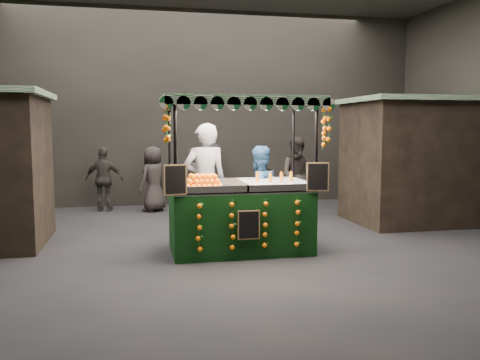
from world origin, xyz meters
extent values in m
plane|color=black|center=(0.00, 0.00, 0.00)|extent=(12.00, 12.00, 0.00)
cube|color=black|center=(0.00, 5.00, 2.50)|extent=(12.00, 0.10, 5.00)
cube|color=black|center=(0.00, -5.00, 2.50)|extent=(12.00, 0.10, 5.00)
cube|color=black|center=(4.40, 1.50, 1.25)|extent=(2.80, 2.00, 2.50)
cube|color=#125324|center=(4.40, 1.50, 2.55)|extent=(3.00, 2.20, 0.10)
cube|color=black|center=(0.16, -0.27, 0.50)|extent=(2.19, 1.19, 0.99)
cube|color=silver|center=(0.16, -0.27, 1.01)|extent=(2.19, 1.19, 0.04)
cylinder|color=black|center=(-0.91, -0.83, 1.19)|extent=(0.05, 0.05, 2.39)
cylinder|color=black|center=(1.22, -0.83, 1.19)|extent=(0.05, 0.05, 2.39)
cylinder|color=black|center=(-0.91, 0.30, 1.19)|extent=(0.05, 0.05, 2.39)
cylinder|color=black|center=(1.22, 0.30, 1.19)|extent=(0.05, 0.05, 2.39)
cube|color=#125324|center=(0.16, -0.27, 2.43)|extent=(2.44, 1.44, 0.08)
cube|color=white|center=(0.75, -0.27, 1.07)|extent=(0.97, 1.07, 0.08)
cube|color=black|center=(-0.92, -0.89, 1.24)|extent=(0.34, 0.09, 0.44)
cube|color=black|center=(1.23, -0.89, 1.24)|extent=(0.34, 0.09, 0.44)
cube|color=black|center=(0.16, -0.90, 0.55)|extent=(0.34, 0.02, 0.44)
imported|color=slate|center=(-0.28, 0.60, 1.03)|extent=(0.80, 0.57, 2.06)
imported|color=navy|center=(0.66, 0.52, 0.83)|extent=(0.98, 0.88, 1.67)
imported|color=#2A2322|center=(-0.17, 3.06, 0.77)|extent=(0.58, 0.40, 1.53)
imported|color=#2A2522|center=(2.15, 2.75, 0.89)|extent=(1.05, 0.93, 1.78)
imported|color=#2D2824|center=(-2.20, 4.25, 0.77)|extent=(0.96, 0.55, 1.54)
imported|color=black|center=(0.45, 4.53, 0.79)|extent=(1.18, 1.06, 1.59)
imported|color=black|center=(-1.05, 3.98, 0.78)|extent=(0.89, 0.88, 1.55)
camera|label=1|loc=(-1.48, -8.05, 1.97)|focal=37.62mm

